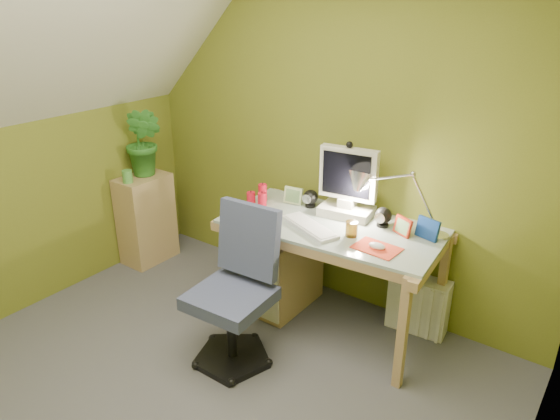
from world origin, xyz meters
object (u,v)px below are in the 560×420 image
Objects in this scene: desk_lamp at (415,189)px; side_ledge at (146,219)px; task_chair at (230,297)px; radiator at (418,304)px; desk at (330,275)px; potted_plant at (144,142)px; monitor at (348,176)px.

side_ledge is at bearing -175.86° from desk_lamp.
task_chair reaches higher than radiator.
potted_plant is at bearing 177.57° from desk.
desk_lamp is 2.26m from side_ledge.
desk_lamp is 1.49× the size of radiator.
desk_lamp is (0.45, 0.00, 0.01)m from monitor.
desk_lamp is at bearing 17.16° from desk.
task_chair is at bearing -115.57° from desk.
side_ledge is 2.26m from radiator.
desk_lamp is 1.27m from task_chair.
radiator is at bearing 9.94° from side_ledge.
potted_plant reaches higher than side_ledge.
desk_lamp is 2.15m from potted_plant.
potted_plant is 0.61× the size of task_chair.
monitor is 0.98m from radiator.
task_chair is at bearing -114.59° from monitor.
monitor is (-0.00, 0.18, 0.64)m from desk.
desk is 3.57× the size of radiator.
side_ledge is (-1.70, -0.12, -0.00)m from desk.
desk_lamp is at bearing -132.79° from radiator.
potted_plant is (-1.68, -0.25, 0.00)m from monitor.
side_ledge is 0.65m from potted_plant.
radiator is at bearing 23.05° from desk.
side_ledge is at bearing -177.82° from monitor.
desk_lamp is at bearing 7.83° from side_ledge.
side_ledge is 0.81× the size of task_chair.
potted_plant reaches higher than task_chair.
potted_plant is at bearing 152.40° from task_chair.
desk is 1.80m from potted_plant.
desk reaches higher than side_ledge.
potted_plant is 1.44× the size of radiator.
radiator is at bearing 47.28° from task_chair.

